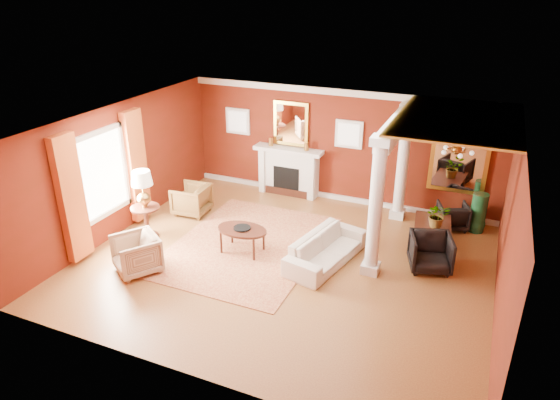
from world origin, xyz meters
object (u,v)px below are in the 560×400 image
at_px(coffee_table, 242,231).
at_px(armchair_leopard, 191,198).
at_px(armchair_stripe, 136,252).
at_px(dining_table, 434,230).
at_px(side_table, 143,193).
at_px(sofa, 326,244).

bearing_deg(coffee_table, armchair_leopard, 149.25).
bearing_deg(armchair_stripe, armchair_leopard, 133.97).
distance_m(armchair_stripe, dining_table, 6.23).
bearing_deg(dining_table, side_table, 103.02).
xyz_separation_m(sofa, dining_table, (1.91, 1.58, -0.02)).
xyz_separation_m(side_table, dining_table, (5.94, 2.11, -0.69)).
bearing_deg(side_table, armchair_stripe, -60.72).
height_order(sofa, side_table, side_table).
distance_m(armchair_stripe, coffee_table, 2.17).
xyz_separation_m(coffee_table, side_table, (-2.27, -0.23, 0.57)).
bearing_deg(sofa, armchair_stripe, 130.93).
distance_m(coffee_table, side_table, 2.36).
bearing_deg(armchair_leopard, dining_table, 92.82).
height_order(sofa, dining_table, sofa).
relative_size(armchair_leopard, armchair_stripe, 0.97).
bearing_deg(sofa, side_table, 109.99).
relative_size(sofa, coffee_table, 1.90).
xyz_separation_m(sofa, armchair_leopard, (-3.78, 0.90, 0.00)).
height_order(coffee_table, side_table, side_table).
relative_size(armchair_leopard, dining_table, 0.59).
bearing_deg(armchair_leopard, side_table, -14.17).
xyz_separation_m(armchair_leopard, side_table, (-0.26, -1.43, 0.67)).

